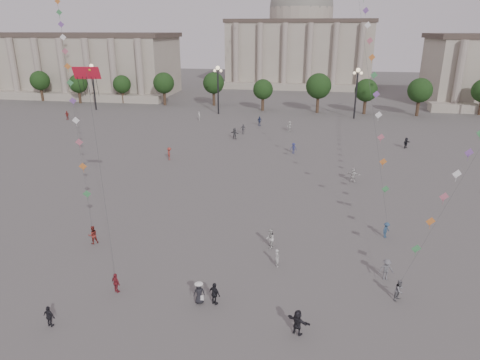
# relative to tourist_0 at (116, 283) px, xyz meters

# --- Properties ---
(ground) EXTENTS (360.00, 360.00, 0.00)m
(ground) POSITION_rel_tourist_0_xyz_m (6.96, -0.68, -0.78)
(ground) COLOR #555250
(ground) RESTS_ON ground
(hall_west) EXTENTS (84.00, 26.22, 17.20)m
(hall_west) POSITION_rel_tourist_0_xyz_m (-68.04, 93.22, 7.65)
(hall_west) COLOR #A09786
(hall_west) RESTS_ON ground
(hall_central) EXTENTS (48.30, 34.30, 35.50)m
(hall_central) POSITION_rel_tourist_0_xyz_m (6.96, 128.54, 13.46)
(hall_central) COLOR #A09786
(hall_central) RESTS_ON ground
(tree_row) EXTENTS (137.12, 5.12, 8.00)m
(tree_row) POSITION_rel_tourist_0_xyz_m (6.96, 77.32, 4.62)
(tree_row) COLOR #37251B
(tree_row) RESTS_ON ground
(lamp_post_far_west) EXTENTS (2.00, 0.90, 10.65)m
(lamp_post_far_west) POSITION_rel_tourist_0_xyz_m (-38.04, 69.32, 6.58)
(lamp_post_far_west) COLOR #262628
(lamp_post_far_west) RESTS_ON ground
(lamp_post_mid_west) EXTENTS (2.00, 0.90, 10.65)m
(lamp_post_mid_west) POSITION_rel_tourist_0_xyz_m (-8.04, 69.32, 6.58)
(lamp_post_mid_west) COLOR #262628
(lamp_post_mid_west) RESTS_ON ground
(lamp_post_mid_east) EXTENTS (2.00, 0.90, 10.65)m
(lamp_post_mid_east) POSITION_rel_tourist_0_xyz_m (21.96, 69.32, 6.58)
(lamp_post_mid_east) COLOR #262628
(lamp_post_mid_east) RESTS_ON ground
(person_crowd_0) EXTENTS (1.17, 1.02, 1.89)m
(person_crowd_0) POSITION_rel_tourist_0_xyz_m (2.79, 58.59, 0.17)
(person_crowd_0) COLOR navy
(person_crowd_0) RESTS_ON ground
(person_crowd_3) EXTENTS (1.67, 1.18, 1.74)m
(person_crowd_3) POSITION_rel_tourist_0_xyz_m (13.40, -2.26, 0.09)
(person_crowd_3) COLOR black
(person_crowd_3) RESTS_ON ground
(person_crowd_4) EXTENTS (1.23, 1.85, 1.92)m
(person_crowd_4) POSITION_rel_tourist_0_xyz_m (9.02, 54.98, 0.18)
(person_crowd_4) COLOR silver
(person_crowd_4) RESTS_ON ground
(person_crowd_6) EXTENTS (1.19, 0.75, 1.76)m
(person_crowd_6) POSITION_rel_tourist_0_xyz_m (19.85, 5.26, 0.11)
(person_crowd_6) COLOR slate
(person_crowd_6) RESTS_ON ground
(person_crowd_7) EXTENTS (1.82, 1.03, 1.87)m
(person_crowd_7) POSITION_rel_tourist_0_xyz_m (18.91, 27.84, 0.16)
(person_crowd_7) COLOR silver
(person_crowd_7) RESTS_ON ground
(person_crowd_9) EXTENTS (1.50, 1.51, 1.74)m
(person_crowd_9) POSITION_rel_tourist_0_xyz_m (28.53, 46.04, 0.10)
(person_crowd_9) COLOR black
(person_crowd_9) RESTS_ON ground
(person_crowd_10) EXTENTS (0.45, 0.66, 1.77)m
(person_crowd_10) POSITION_rel_tourist_0_xyz_m (-10.55, 61.97, 0.11)
(person_crowd_10) COLOR beige
(person_crowd_10) RESTS_ON ground
(person_crowd_12) EXTENTS (1.88, 1.22, 1.94)m
(person_crowd_12) POSITION_rel_tourist_0_xyz_m (-0.05, 47.11, 0.19)
(person_crowd_12) COLOR #56575B
(person_crowd_12) RESTS_ON ground
(person_crowd_13) EXTENTS (0.60, 0.67, 1.54)m
(person_crowd_13) POSITION_rel_tourist_0_xyz_m (11.33, 5.76, -0.01)
(person_crowd_13) COLOR #B5B6B1
(person_crowd_13) RESTS_ON ground
(person_crowd_16) EXTENTS (1.09, 0.51, 1.82)m
(person_crowd_16) POSITION_rel_tourist_0_xyz_m (0.74, 51.23, 0.13)
(person_crowd_16) COLOR slate
(person_crowd_16) RESTS_ON ground
(person_crowd_17) EXTENTS (1.03, 1.37, 1.88)m
(person_crowd_17) POSITION_rel_tourist_0_xyz_m (-7.23, 33.04, 0.17)
(person_crowd_17) COLOR #9D342A
(person_crowd_17) RESTS_ON ground
(person_crowd_19) EXTENTS (0.75, 0.93, 1.81)m
(person_crowd_19) POSITION_rel_tourist_0_xyz_m (10.43, 8.75, 0.13)
(person_crowd_19) COLOR silver
(person_crowd_19) RESTS_ON ground
(person_crowd_20) EXTENTS (1.11, 0.51, 1.85)m
(person_crowd_20) POSITION_rel_tourist_0_xyz_m (-38.46, 57.51, 0.15)
(person_crowd_20) COLOR maroon
(person_crowd_20) RESTS_ON ground
(person_crowd_21) EXTENTS (1.20, 0.87, 1.67)m
(person_crowd_21) POSITION_rel_tourist_0_xyz_m (10.67, 39.70, 0.06)
(person_crowd_21) COLOR navy
(person_crowd_21) RESTS_ON ground
(tourist_0) EXTENTS (0.97, 0.79, 1.55)m
(tourist_0) POSITION_rel_tourist_0_xyz_m (0.00, 0.00, 0.00)
(tourist_0) COLOR maroon
(tourist_0) RESTS_ON ground
(tourist_1) EXTENTS (1.06, 0.87, 1.70)m
(tourist_1) POSITION_rel_tourist_0_xyz_m (7.50, -0.15, 0.07)
(tourist_1) COLOR black
(tourist_1) RESTS_ON ground
(tourist_4) EXTENTS (0.95, 0.55, 1.52)m
(tourist_4) POSITION_rel_tourist_0_xyz_m (-2.58, -4.37, -0.02)
(tourist_4) COLOR black
(tourist_4) RESTS_ON ground
(kite_flyer_0) EXTENTS (1.05, 1.03, 1.71)m
(kite_flyer_0) POSITION_rel_tourist_0_xyz_m (-5.44, 6.76, 0.08)
(kite_flyer_0) COLOR maroon
(kite_flyer_0) RESTS_ON ground
(kite_flyer_1) EXTENTS (1.05, 1.13, 1.53)m
(kite_flyer_1) POSITION_rel_tourist_0_xyz_m (20.86, 12.63, -0.01)
(kite_flyer_1) COLOR #2F4B6A
(kite_flyer_1) RESTS_ON ground
(kite_flyer_2) EXTENTS (0.97, 0.99, 1.60)m
(kite_flyer_2) POSITION_rel_tourist_0_xyz_m (20.40, 2.66, 0.03)
(kite_flyer_2) COLOR slate
(kite_flyer_2) RESTS_ON ground
(hat_person) EXTENTS (0.94, 0.78, 1.69)m
(hat_person) POSITION_rel_tourist_0_xyz_m (6.39, -0.21, 0.09)
(hat_person) COLOR black
(hat_person) RESTS_ON ground
(dragon_kite) EXTENTS (3.58, 4.42, 16.38)m
(dragon_kite) POSITION_rel_tourist_0_xyz_m (-4.85, 7.96, 13.45)
(dragon_kite) COLOR red
(dragon_kite) RESTS_ON ground
(kite_train_west) EXTENTS (27.79, 42.83, 62.84)m
(kite_train_west) POSITION_rel_tourist_0_xyz_m (-20.18, 29.99, 19.70)
(kite_train_west) COLOR #3F3F3F
(kite_train_west) RESTS_ON ground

